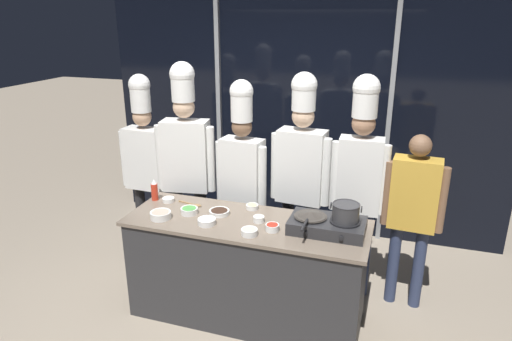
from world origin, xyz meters
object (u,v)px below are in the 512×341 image
at_px(prep_bowl_ginger, 252,206).
at_px(prep_bowl_shrimp, 161,214).
at_px(portable_stove, 327,225).
at_px(chef_pastry, 301,164).
at_px(prep_bowl_chicken, 249,231).
at_px(chef_apprentice, 360,168).
at_px(stock_pot, 346,212).
at_px(chef_head, 145,155).
at_px(chef_sous, 186,153).
at_px(frying_pan, 310,215).
at_px(prep_bowl_chili_flakes, 272,227).
at_px(prep_bowl_scallions, 189,210).
at_px(chef_line, 242,167).
at_px(serving_spoon_slotted, 194,205).
at_px(person_guest, 413,206).
at_px(prep_bowl_bean_sprouts, 168,199).
at_px(prep_bowl_soy_glaze, 219,212).
at_px(prep_bowl_noodles, 259,219).
at_px(prep_bowl_garlic, 207,221).
at_px(squeeze_bottle_chili, 154,190).

bearing_deg(prep_bowl_ginger, prep_bowl_shrimp, -147.74).
height_order(portable_stove, chef_pastry, chef_pastry).
height_order(prep_bowl_chicken, chef_apprentice, chef_apprentice).
xyz_separation_m(stock_pot, chef_head, (-2.09, 0.64, 0.05)).
xyz_separation_m(portable_stove, chef_sous, (-1.46, 0.57, 0.27)).
xyz_separation_m(frying_pan, prep_bowl_chili_flakes, (-0.27, -0.12, -0.09)).
xyz_separation_m(prep_bowl_scallions, prep_bowl_chili_flakes, (0.74, -0.08, -0.00)).
relative_size(prep_bowl_scallions, chef_line, 0.07).
height_order(frying_pan, serving_spoon_slotted, frying_pan).
height_order(frying_pan, person_guest, person_guest).
height_order(prep_bowl_scallions, prep_bowl_bean_sprouts, prep_bowl_scallions).
height_order(prep_bowl_chicken, chef_sous, chef_sous).
height_order(prep_bowl_soy_glaze, chef_apprentice, chef_apprentice).
relative_size(prep_bowl_scallions, person_guest, 0.09).
xyz_separation_m(prep_bowl_chicken, serving_spoon_slotted, (-0.63, 0.37, -0.02)).
bearing_deg(chef_pastry, prep_bowl_chicken, 83.22).
height_order(prep_bowl_noodles, serving_spoon_slotted, prep_bowl_noodles).
bearing_deg(prep_bowl_garlic, serving_spoon_slotted, 129.65).
bearing_deg(prep_bowl_shrimp, portable_stove, 8.29).
xyz_separation_m(prep_bowl_chicken, chef_apprentice, (0.71, 0.83, 0.31)).
xyz_separation_m(prep_bowl_garlic, prep_bowl_chili_flakes, (0.52, 0.06, 0.00)).
distance_m(prep_bowl_chili_flakes, chef_line, 0.87).
bearing_deg(prep_bowl_soy_glaze, prep_bowl_shrimp, -152.11).
xyz_separation_m(prep_bowl_shrimp, prep_bowl_noodles, (0.78, 0.19, -0.01)).
bearing_deg(portable_stove, frying_pan, -177.56).
distance_m(prep_bowl_ginger, prep_bowl_noodles, 0.26).
xyz_separation_m(prep_bowl_bean_sprouts, prep_bowl_ginger, (0.76, 0.08, 0.00)).
distance_m(prep_bowl_chili_flakes, chef_pastry, 0.82).
height_order(portable_stove, prep_bowl_noodles, portable_stove).
bearing_deg(person_guest, frying_pan, 41.18).
relative_size(portable_stove, prep_bowl_scallions, 3.98).
relative_size(portable_stove, chef_line, 0.30).
height_order(prep_bowl_scallions, prep_bowl_chili_flakes, same).
relative_size(prep_bowl_garlic, chef_pastry, 0.07).
relative_size(prep_bowl_chicken, prep_bowl_garlic, 0.88).
height_order(prep_bowl_scallions, serving_spoon_slotted, prep_bowl_scallions).
distance_m(prep_bowl_ginger, serving_spoon_slotted, 0.51).
bearing_deg(prep_bowl_scallions, frying_pan, 1.93).
bearing_deg(serving_spoon_slotted, prep_bowl_ginger, 9.65).
height_order(squeeze_bottle_chili, prep_bowl_bean_sprouts, squeeze_bottle_chili).
xyz_separation_m(squeeze_bottle_chili, chef_line, (0.67, 0.43, 0.15)).
bearing_deg(chef_sous, serving_spoon_slotted, 112.77).
relative_size(prep_bowl_chicken, prep_bowl_chili_flakes, 1.17).
relative_size(prep_bowl_chicken, chef_apprentice, 0.06).
height_order(prep_bowl_chicken, chef_pastry, chef_pastry).
distance_m(stock_pot, chef_apprentice, 0.61).
bearing_deg(prep_bowl_soy_glaze, serving_spoon_slotted, 160.12).
xyz_separation_m(squeeze_bottle_chili, chef_head, (-0.39, 0.51, 0.14)).
relative_size(prep_bowl_ginger, chef_apprentice, 0.05).
bearing_deg(chef_head, prep_bowl_chicken, 149.93).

